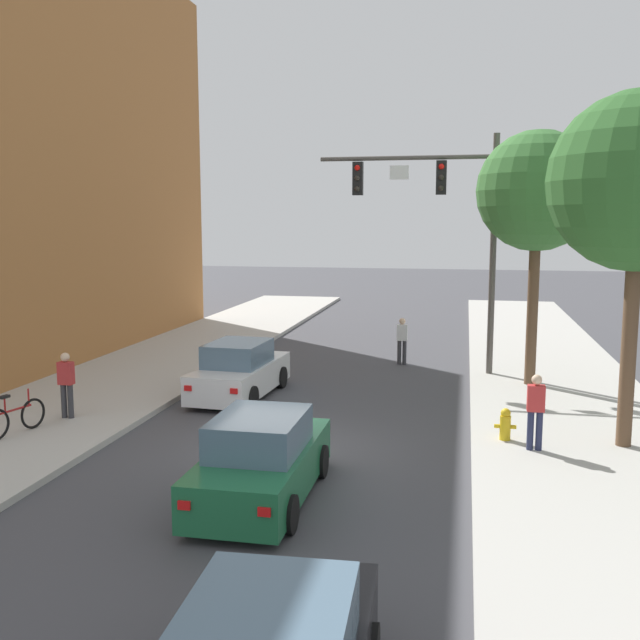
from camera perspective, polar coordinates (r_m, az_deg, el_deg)
ground_plane at (r=15.89m, az=-2.89°, el=-10.45°), size 120.00×120.00×0.00m
sidewalk_left at (r=18.53m, az=-22.98°, el=-8.15°), size 5.00×60.00×0.15m
sidewalk_right at (r=15.65m, az=21.29°, el=-11.00°), size 5.00×60.00×0.15m
traffic_signal_mast at (r=23.13m, az=9.84°, el=8.54°), size 5.60×0.38×7.50m
car_lead_white at (r=20.62m, az=-6.41°, el=-4.10°), size 2.01×4.32×1.60m
car_following_green at (r=13.16m, az=-4.65°, el=-11.12°), size 1.84×4.24×1.60m
pedestrian_sidewalk_left_walker at (r=18.79m, az=-19.52°, el=-4.65°), size 0.36×0.22×1.64m
pedestrian_crossing_road at (r=25.12m, az=6.54°, el=-1.49°), size 0.36×0.22×1.64m
pedestrian_sidewalk_right_walker at (r=15.95m, az=16.77°, el=-6.73°), size 0.36×0.22×1.64m
bicycle_leaning at (r=17.91m, az=-23.09°, el=-7.17°), size 0.46×1.74×0.98m
fire_hydrant at (r=16.64m, az=14.51°, el=-8.02°), size 0.48×0.24×0.72m
street_tree_nearest at (r=16.48m, az=24.02°, el=9.93°), size 3.75×3.75×7.53m
street_tree_second at (r=21.91m, az=16.89°, el=9.70°), size 3.48×3.48×7.44m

